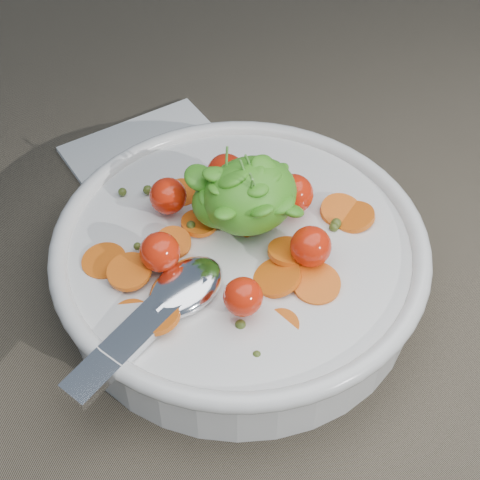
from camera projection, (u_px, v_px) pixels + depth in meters
ground at (263, 300)px, 0.63m from camera, size 6.00×6.00×0.00m
bowl at (240, 259)px, 0.62m from camera, size 0.34×0.31×0.13m
napkin at (154, 159)px, 0.75m from camera, size 0.16×0.14×0.01m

